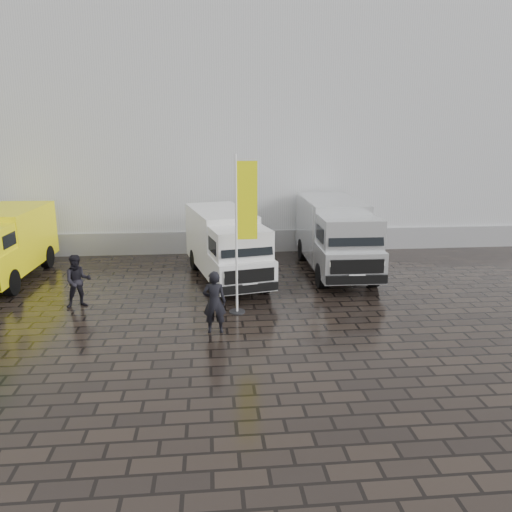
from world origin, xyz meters
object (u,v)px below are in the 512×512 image
at_px(van_white, 226,247).
at_px(flagpole, 242,227).
at_px(wheelie_bin, 344,243).
at_px(person_tent, 78,281).
at_px(van_silver, 335,237).
at_px(person_front, 214,302).
at_px(van_yellow, 2,247).

distance_m(van_white, flagpole, 3.73).
xyz_separation_m(flagpole, wheelie_bin, (5.10, 7.06, -2.19)).
xyz_separation_m(wheelie_bin, person_tent, (-10.24, -6.10, 0.37)).
bearing_deg(van_silver, person_front, -129.19).
bearing_deg(van_yellow, wheelie_bin, 14.27).
xyz_separation_m(van_yellow, van_silver, (12.52, 0.03, 0.09)).
bearing_deg(wheelie_bin, van_white, -128.94).
relative_size(van_white, person_front, 3.28).
distance_m(van_yellow, person_tent, 4.73).
distance_m(van_yellow, van_silver, 12.52).
bearing_deg(wheelie_bin, person_tent, -131.77).
bearing_deg(van_white, van_silver, -2.29).
xyz_separation_m(wheelie_bin, person_front, (-5.98, -8.56, 0.41)).
bearing_deg(van_white, flagpole, -96.18).
height_order(van_white, wheelie_bin, van_white).
xyz_separation_m(van_yellow, person_front, (7.72, -5.67, -0.40)).
bearing_deg(van_white, person_tent, -165.14).
bearing_deg(van_silver, person_tent, -159.44).
bearing_deg(van_yellow, van_silver, 2.47).
bearing_deg(person_tent, van_yellow, 119.04).
relative_size(wheelie_bin, person_tent, 0.56).
height_order(flagpole, person_tent, flagpole).
bearing_deg(person_tent, wheelie_bin, 12.59).
xyz_separation_m(van_silver, person_front, (-4.80, -5.70, -0.49)).
distance_m(wheelie_bin, person_front, 10.45).
height_order(van_silver, person_front, van_silver).
relative_size(flagpole, wheelie_bin, 5.00).
bearing_deg(van_yellow, flagpole, -23.52).
bearing_deg(van_white, person_front, -108.33).
bearing_deg(wheelie_bin, person_front, -107.46).
relative_size(van_yellow, wheelie_bin, 5.82).
bearing_deg(van_white, wheelie_bin, 21.15).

